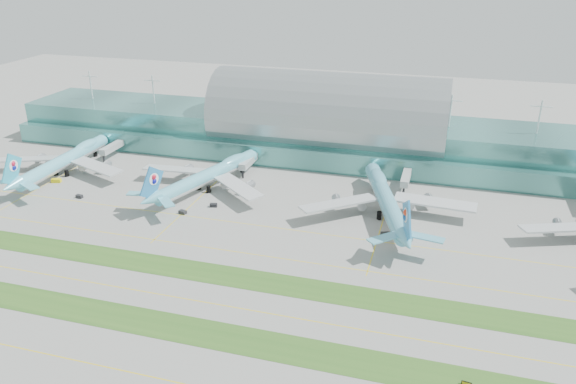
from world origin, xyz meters
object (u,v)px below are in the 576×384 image
(airliner_a, at_px, (65,159))
(terminal, at_px, (328,129))
(taxiway_sign_east, at_px, (466,384))
(airliner_b, at_px, (209,174))
(airliner_c, at_px, (386,198))

(airliner_a, bearing_deg, terminal, 27.09)
(airliner_a, relative_size, taxiway_sign_east, 30.71)
(terminal, xyz_separation_m, airliner_b, (-41.15, -59.02, -7.68))
(airliner_c, distance_m, taxiway_sign_east, 98.74)
(airliner_b, height_order, airliner_c, airliner_c)
(terminal, height_order, taxiway_sign_east, terminal)
(airliner_a, distance_m, airliner_b, 74.48)
(airliner_a, height_order, airliner_c, airliner_c)
(airliner_a, xyz_separation_m, taxiway_sign_east, (186.15, -96.96, -6.10))
(terminal, xyz_separation_m, airliner_a, (-115.61, -60.62, -7.60))
(terminal, distance_m, airliner_a, 130.76)
(terminal, relative_size, airliner_a, 4.36)
(airliner_b, relative_size, airliner_c, 0.95)
(airliner_a, height_order, taxiway_sign_east, airliner_a)
(airliner_c, bearing_deg, terminal, 103.32)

